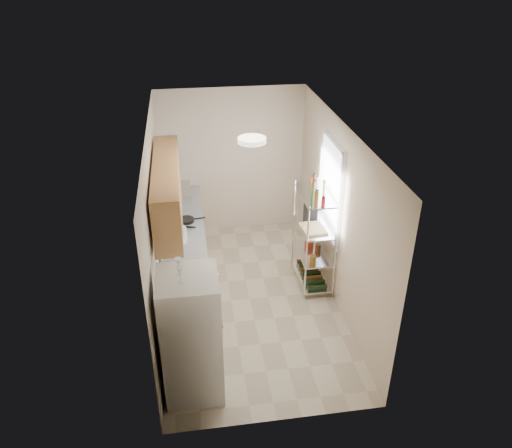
{
  "coord_description": "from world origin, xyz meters",
  "views": [
    {
      "loc": [
        -0.79,
        -5.88,
        4.55
      ],
      "look_at": [
        0.13,
        0.25,
        1.12
      ],
      "focal_mm": 35.0,
      "sensor_mm": 36.0,
      "label": 1
    }
  ],
  "objects_px": {
    "espresso_machine": "(311,211)",
    "rice_cooker": "(178,235)",
    "refrigerator": "(191,336)",
    "cutting_board": "(313,228)",
    "frying_pan_large": "(175,226)"
  },
  "relations": [
    {
      "from": "rice_cooker",
      "to": "frying_pan_large",
      "type": "relative_size",
      "value": 0.88
    },
    {
      "from": "frying_pan_large",
      "to": "espresso_machine",
      "type": "height_order",
      "value": "espresso_machine"
    },
    {
      "from": "espresso_machine",
      "to": "refrigerator",
      "type": "bearing_deg",
      "value": -135.91
    },
    {
      "from": "refrigerator",
      "to": "rice_cooker",
      "type": "bearing_deg",
      "value": 93.36
    },
    {
      "from": "cutting_board",
      "to": "espresso_machine",
      "type": "height_order",
      "value": "espresso_machine"
    },
    {
      "from": "frying_pan_large",
      "to": "espresso_machine",
      "type": "bearing_deg",
      "value": 7.33
    },
    {
      "from": "refrigerator",
      "to": "frying_pan_large",
      "type": "bearing_deg",
      "value": 93.94
    },
    {
      "from": "cutting_board",
      "to": "espresso_machine",
      "type": "bearing_deg",
      "value": 83.89
    },
    {
      "from": "refrigerator",
      "to": "espresso_machine",
      "type": "xyz_separation_m",
      "value": [
        1.85,
        2.07,
        0.35
      ]
    },
    {
      "from": "refrigerator",
      "to": "cutting_board",
      "type": "xyz_separation_m",
      "value": [
        1.82,
        1.76,
        0.23
      ]
    },
    {
      "from": "frying_pan_large",
      "to": "rice_cooker",
      "type": "bearing_deg",
      "value": -69.23
    },
    {
      "from": "frying_pan_large",
      "to": "refrigerator",
      "type": "bearing_deg",
      "value": -71.93
    },
    {
      "from": "refrigerator",
      "to": "frying_pan_large",
      "type": "distance_m",
      "value": 2.32
    },
    {
      "from": "rice_cooker",
      "to": "cutting_board",
      "type": "distance_m",
      "value": 1.94
    },
    {
      "from": "espresso_machine",
      "to": "rice_cooker",
      "type": "bearing_deg",
      "value": -179.25
    }
  ]
}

